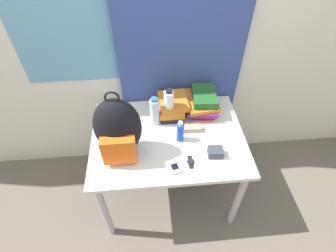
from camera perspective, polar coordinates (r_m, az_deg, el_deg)
name	(u,v)px	position (r m, az deg, el deg)	size (l,w,h in m)	color
ground_plane	(173,233)	(2.22, 1.00, -22.21)	(12.00, 12.00, 0.00)	#665B51
wall_back	(161,29)	(1.86, -1.56, 20.29)	(6.00, 0.06, 2.50)	silver
curtain_blue	(182,32)	(1.83, 3.08, 19.69)	(0.90, 0.04, 2.50)	#384C93
desk	(168,144)	(1.88, 0.00, -4.04)	(1.05, 0.78, 0.71)	silver
backpack	(118,130)	(1.60, -10.86, -0.76)	(0.29, 0.23, 0.49)	black
book_stack_left	(172,105)	(1.94, 0.80, 4.49)	(0.21, 0.26, 0.14)	black
book_stack_center	(202,102)	(1.96, 7.50, 5.26)	(0.24, 0.30, 0.16)	red
water_bottle	(155,112)	(1.83, -2.90, 3.12)	(0.07, 0.07, 0.23)	silver
sports_bottle	(169,106)	(1.83, 0.17, 4.29)	(0.07, 0.07, 0.28)	white
sunscreen_bottle	(180,132)	(1.74, 2.67, -1.23)	(0.05, 0.05, 0.17)	blue
cell_phone	(175,167)	(1.64, 1.48, -8.98)	(0.08, 0.11, 0.02)	#B7BCC6
sunglasses_case	(191,128)	(1.85, 5.06, -0.54)	(0.15, 0.06, 0.04)	gray
camera_pouch	(215,152)	(1.71, 10.28, -5.62)	(0.10, 0.08, 0.06)	#383D47
wristwatch	(191,162)	(1.68, 4.94, -7.78)	(0.05, 0.10, 0.01)	black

